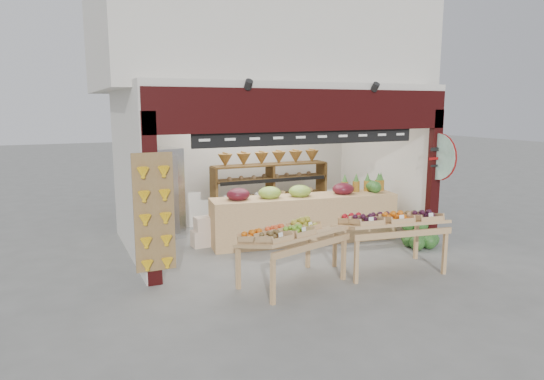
{
  "coord_description": "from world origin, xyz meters",
  "views": [
    {
      "loc": [
        -4.08,
        -8.29,
        2.73
      ],
      "look_at": [
        -0.36,
        -0.2,
        1.17
      ],
      "focal_mm": 32.0,
      "sensor_mm": 36.0,
      "label": 1
    }
  ],
  "objects_px": {
    "display_table_left": "(286,235)",
    "display_table_right": "(390,221)",
    "back_shelving": "(270,178)",
    "mid_counter": "(304,217)",
    "cardboard_stack": "(213,234)",
    "watermelon_pile": "(419,236)",
    "refrigerator": "(161,193)"
  },
  "relations": [
    {
      "from": "refrigerator",
      "to": "mid_counter",
      "type": "height_order",
      "value": "refrigerator"
    },
    {
      "from": "watermelon_pile",
      "to": "back_shelving",
      "type": "bearing_deg",
      "value": 126.5
    },
    {
      "from": "cardboard_stack",
      "to": "watermelon_pile",
      "type": "bearing_deg",
      "value": -26.48
    },
    {
      "from": "refrigerator",
      "to": "cardboard_stack",
      "type": "xyz_separation_m",
      "value": [
        0.81,
        -0.95,
        -0.72
      ]
    },
    {
      "from": "refrigerator",
      "to": "mid_counter",
      "type": "relative_size",
      "value": 0.49
    },
    {
      "from": "mid_counter",
      "to": "display_table_left",
      "type": "relative_size",
      "value": 2.13
    },
    {
      "from": "cardboard_stack",
      "to": "mid_counter",
      "type": "distance_m",
      "value": 1.85
    },
    {
      "from": "refrigerator",
      "to": "back_shelving",
      "type": "bearing_deg",
      "value": -17.03
    },
    {
      "from": "display_table_left",
      "to": "display_table_right",
      "type": "bearing_deg",
      "value": -2.8
    },
    {
      "from": "back_shelving",
      "to": "watermelon_pile",
      "type": "xyz_separation_m",
      "value": [
        1.99,
        -2.69,
        -0.91
      ]
    },
    {
      "from": "cardboard_stack",
      "to": "display_table_left",
      "type": "xyz_separation_m",
      "value": [
        0.33,
        -2.61,
        0.58
      ]
    },
    {
      "from": "display_table_left",
      "to": "watermelon_pile",
      "type": "height_order",
      "value": "display_table_left"
    },
    {
      "from": "display_table_left",
      "to": "watermelon_pile",
      "type": "distance_m",
      "value": 3.46
    },
    {
      "from": "back_shelving",
      "to": "refrigerator",
      "type": "bearing_deg",
      "value": 178.23
    },
    {
      "from": "mid_counter",
      "to": "display_table_right",
      "type": "distance_m",
      "value": 2.19
    },
    {
      "from": "refrigerator",
      "to": "display_table_left",
      "type": "height_order",
      "value": "refrigerator"
    },
    {
      "from": "mid_counter",
      "to": "display_table_right",
      "type": "height_order",
      "value": "mid_counter"
    },
    {
      "from": "watermelon_pile",
      "to": "display_table_left",
      "type": "bearing_deg",
      "value": -166.47
    },
    {
      "from": "refrigerator",
      "to": "display_table_right",
      "type": "bearing_deg",
      "value": -65.86
    },
    {
      "from": "mid_counter",
      "to": "display_table_left",
      "type": "bearing_deg",
      "value": -124.77
    },
    {
      "from": "cardboard_stack",
      "to": "display_table_right",
      "type": "distance_m",
      "value": 3.53
    },
    {
      "from": "display_table_left",
      "to": "display_table_right",
      "type": "height_order",
      "value": "display_table_right"
    },
    {
      "from": "back_shelving",
      "to": "display_table_left",
      "type": "xyz_separation_m",
      "value": [
        -1.32,
        -3.48,
        -0.31
      ]
    },
    {
      "from": "refrigerator",
      "to": "mid_counter",
      "type": "distance_m",
      "value": 3.0
    },
    {
      "from": "mid_counter",
      "to": "watermelon_pile",
      "type": "height_order",
      "value": "mid_counter"
    },
    {
      "from": "refrigerator",
      "to": "display_table_right",
      "type": "xyz_separation_m",
      "value": [
        3.0,
        -3.65,
        -0.09
      ]
    },
    {
      "from": "back_shelving",
      "to": "mid_counter",
      "type": "bearing_deg",
      "value": -86.64
    },
    {
      "from": "back_shelving",
      "to": "mid_counter",
      "type": "distance_m",
      "value": 1.57
    },
    {
      "from": "mid_counter",
      "to": "display_table_left",
      "type": "distance_m",
      "value": 2.49
    },
    {
      "from": "refrigerator",
      "to": "mid_counter",
      "type": "xyz_separation_m",
      "value": [
        2.54,
        -1.53,
        -0.42
      ]
    },
    {
      "from": "back_shelving",
      "to": "cardboard_stack",
      "type": "xyz_separation_m",
      "value": [
        -1.65,
        -0.87,
        -0.89
      ]
    },
    {
      "from": "display_table_right",
      "to": "watermelon_pile",
      "type": "height_order",
      "value": "display_table_right"
    }
  ]
}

